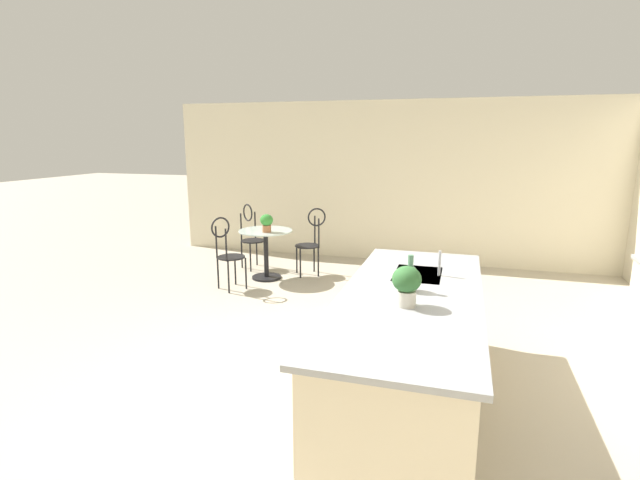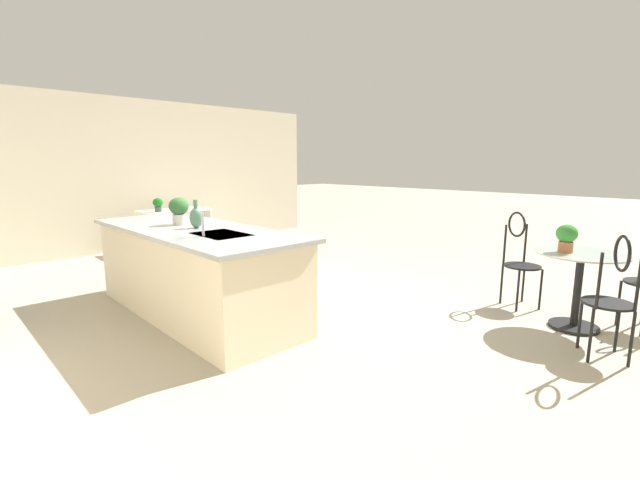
% 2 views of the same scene
% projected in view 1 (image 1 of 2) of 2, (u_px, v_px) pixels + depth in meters
% --- Properties ---
extents(ground_plane, '(40.00, 40.00, 0.00)m').
position_uv_depth(ground_plane, '(317.00, 370.00, 4.37)').
color(ground_plane, '#B2A893').
extents(wall_left_window, '(0.12, 7.80, 2.70)m').
position_uv_depth(wall_left_window, '(391.00, 182.00, 8.08)').
color(wall_left_window, beige).
rests_on(wall_left_window, ground).
extents(kitchen_island, '(2.80, 1.06, 0.92)m').
position_uv_depth(kitchen_island, '(409.00, 348.00, 3.76)').
color(kitchen_island, beige).
rests_on(kitchen_island, ground).
extents(bistro_table, '(0.80, 0.80, 0.74)m').
position_uv_depth(bistro_table, '(266.00, 249.00, 7.14)').
color(bistro_table, black).
rests_on(bistro_table, ground).
extents(chair_near_window, '(0.53, 0.53, 1.04)m').
position_uv_depth(chair_near_window, '(251.00, 233.00, 7.71)').
color(chair_near_window, black).
rests_on(chair_near_window, ground).
extents(chair_by_island, '(0.52, 0.52, 1.04)m').
position_uv_depth(chair_by_island, '(227.00, 250.00, 6.57)').
color(chair_by_island, black).
rests_on(chair_by_island, ground).
extents(chair_toward_desk, '(0.52, 0.52, 1.04)m').
position_uv_depth(chair_toward_desk, '(311.00, 238.00, 7.31)').
color(chair_toward_desk, black).
rests_on(chair_toward_desk, ground).
extents(sink_faucet, '(0.02, 0.02, 0.22)m').
position_uv_depth(sink_faucet, '(439.00, 263.00, 4.10)').
color(sink_faucet, '#B2B5BA').
rests_on(sink_faucet, kitchen_island).
extents(potted_plant_on_table, '(0.19, 0.19, 0.26)m').
position_uv_depth(potted_plant_on_table, '(267.00, 222.00, 6.91)').
color(potted_plant_on_table, '#9E603D').
rests_on(potted_plant_on_table, bistro_table).
extents(potted_plant_counter_near, '(0.21, 0.21, 0.29)m').
position_uv_depth(potted_plant_counter_near, '(407.00, 283.00, 3.34)').
color(potted_plant_counter_near, beige).
rests_on(potted_plant_counter_near, kitchen_island).
extents(vase_on_counter, '(0.13, 0.13, 0.29)m').
position_uv_depth(vase_on_counter, '(410.00, 277.00, 3.69)').
color(vase_on_counter, '#4C7A5B').
rests_on(vase_on_counter, kitchen_island).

